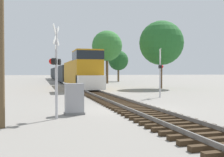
% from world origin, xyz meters
% --- Properties ---
extents(ground_plane, '(400.00, 400.00, 0.00)m').
position_xyz_m(ground_plane, '(0.00, 0.00, 0.00)').
color(ground_plane, gray).
extents(rail_track_bed, '(2.60, 160.00, 0.31)m').
position_xyz_m(rail_track_bed, '(0.00, -0.00, 0.14)').
color(rail_track_bed, '#382819').
rests_on(rail_track_bed, ground).
extents(freight_train, '(2.95, 70.23, 4.58)m').
position_xyz_m(freight_train, '(0.00, 45.35, 1.87)').
color(freight_train, '#B77A14').
rests_on(freight_train, ground).
extents(crossing_signal_near, '(0.59, 1.00, 4.26)m').
position_xyz_m(crossing_signal_near, '(-4.42, -2.11, 2.44)').
color(crossing_signal_near, '#B7B7BC').
rests_on(crossing_signal_near, ground).
extents(crossing_signal_far, '(0.58, 1.00, 4.13)m').
position_xyz_m(crossing_signal_far, '(4.68, 5.94, 2.41)').
color(crossing_signal_far, '#B7B7BC').
rests_on(crossing_signal_far, ground).
extents(relay_cabinet, '(1.02, 0.53, 1.56)m').
position_xyz_m(relay_cabinet, '(-3.45, -1.08, 0.77)').
color(relay_cabinet, slate).
rests_on(relay_cabinet, ground).
extents(utility_pole, '(1.80, 0.30, 7.56)m').
position_xyz_m(utility_pole, '(-6.55, -3.54, 3.90)').
color(utility_pole, brown).
rests_on(utility_pole, ground).
extents(tree_far_right, '(5.77, 5.77, 8.85)m').
position_xyz_m(tree_far_right, '(10.22, 17.14, 5.96)').
color(tree_far_right, brown).
rests_on(tree_far_right, ground).
extents(tree_mid_background, '(5.78, 5.78, 10.07)m').
position_xyz_m(tree_mid_background, '(7.27, 34.22, 7.15)').
color(tree_mid_background, brown).
rests_on(tree_mid_background, ground).
extents(tree_deep_background, '(4.63, 4.63, 7.23)m').
position_xyz_m(tree_deep_background, '(12.55, 44.19, 4.89)').
color(tree_deep_background, brown).
rests_on(tree_deep_background, ground).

